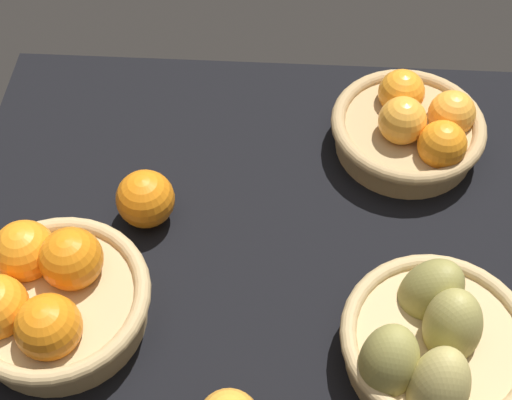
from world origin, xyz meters
The scene contains 5 objects.
market_tray centered at (0.00, 0.00, 1.50)cm, with size 84.00×72.00×3.00cm, color black.
basket_near_right_pears centered at (23.15, -17.86, 7.61)cm, with size 23.81×25.25×14.23cm.
basket_near_left centered at (-24.15, -14.31, 8.03)cm, with size 23.97×23.97×12.21cm.
basket_far_right centered at (23.23, 18.13, 7.29)cm, with size 23.24×23.24×10.97cm.
loose_orange_back_gap centered at (-14.76, 2.52, 7.13)cm, with size 8.25×8.25×8.25cm, color orange.
Camera 1 is at (4.20, -59.94, 89.10)cm, focal length 52.32 mm.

